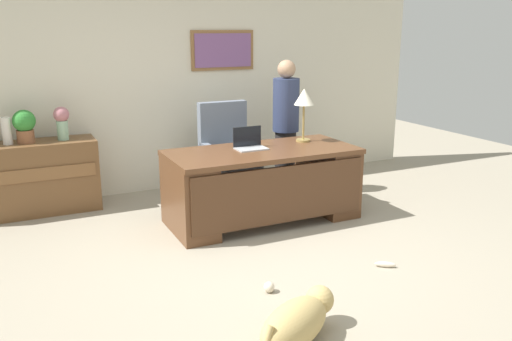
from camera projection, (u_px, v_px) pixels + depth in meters
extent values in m
plane|color=#9E937F|center=(267.00, 259.00, 4.83)|extent=(12.00, 12.00, 0.00)
cube|color=beige|center=(175.00, 82.00, 6.75)|extent=(7.00, 0.12, 2.70)
cube|color=olive|center=(223.00, 50.00, 6.85)|extent=(0.84, 0.03, 0.50)
cube|color=#7E5288|center=(223.00, 50.00, 6.83)|extent=(0.76, 0.01, 0.42)
cube|color=brown|center=(262.00, 152.00, 5.63)|extent=(1.99, 0.90, 0.05)
cube|color=brown|center=(189.00, 198.00, 5.40)|extent=(0.36, 0.84, 0.73)
cube|color=brown|center=(327.00, 178.00, 6.07)|extent=(0.36, 0.84, 0.73)
cube|color=#4E2F1C|center=(281.00, 195.00, 5.36)|extent=(1.89, 0.04, 0.58)
cube|color=brown|center=(33.00, 178.00, 5.95)|extent=(1.38, 0.48, 0.80)
cube|color=brown|center=(33.00, 175.00, 5.71)|extent=(1.28, 0.02, 0.14)
cube|color=slate|center=(231.00, 169.00, 6.45)|extent=(0.60, 0.58, 0.18)
cylinder|color=black|center=(231.00, 187.00, 6.51)|extent=(0.10, 0.10, 0.28)
cylinder|color=black|center=(231.00, 196.00, 6.54)|extent=(0.52, 0.52, 0.05)
cube|color=slate|center=(222.00, 130.00, 6.55)|extent=(0.60, 0.12, 0.69)
cube|color=slate|center=(210.00, 155.00, 6.29)|extent=(0.08, 0.50, 0.22)
cube|color=slate|center=(250.00, 151.00, 6.51)|extent=(0.08, 0.50, 0.22)
cylinder|color=#262323|center=(285.00, 162.00, 6.68)|extent=(0.26, 0.26, 0.79)
cylinder|color=navy|center=(286.00, 105.00, 6.50)|extent=(0.32, 0.32, 0.64)
sphere|color=tan|center=(287.00, 69.00, 6.39)|extent=(0.22, 0.22, 0.22)
ellipsoid|color=tan|center=(294.00, 324.00, 3.50)|extent=(0.70, 0.56, 0.30)
sphere|color=tan|center=(320.00, 300.00, 3.73)|extent=(0.20, 0.20, 0.20)
cube|color=#B2B5BA|center=(251.00, 149.00, 5.64)|extent=(0.32, 0.22, 0.01)
cube|color=black|center=(247.00, 136.00, 5.70)|extent=(0.32, 0.01, 0.21)
cylinder|color=#9E8447|center=(303.00, 140.00, 6.03)|extent=(0.16, 0.16, 0.02)
cylinder|color=#9E8447|center=(303.00, 122.00, 5.98)|extent=(0.02, 0.02, 0.39)
cone|color=silver|center=(304.00, 97.00, 5.90)|extent=(0.22, 0.22, 0.18)
cylinder|color=#94BE9E|center=(63.00, 130.00, 5.97)|extent=(0.12, 0.12, 0.21)
sphere|color=#BB727B|center=(61.00, 114.00, 5.93)|extent=(0.17, 0.17, 0.17)
cylinder|color=silver|center=(7.00, 131.00, 5.73)|extent=(0.10, 0.10, 0.29)
cylinder|color=brown|center=(26.00, 136.00, 5.82)|extent=(0.18, 0.18, 0.14)
sphere|color=#318533|center=(24.00, 121.00, 5.78)|extent=(0.24, 0.24, 0.24)
sphere|color=beige|center=(269.00, 287.00, 4.23)|extent=(0.09, 0.09, 0.09)
ellipsoid|color=beige|center=(385.00, 264.00, 4.67)|extent=(0.18, 0.15, 0.05)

